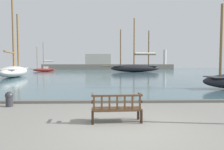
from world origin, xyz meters
TOP-DOWN VIEW (x-y plane):
  - ground_plane at (0.00, 0.00)m, footprint 160.00×160.00m
  - harbor_water at (0.00, 44.00)m, footprint 100.00×80.00m
  - quay_edge_kerb at (0.00, 3.85)m, footprint 40.00×0.30m
  - park_bench at (-0.25, 0.63)m, footprint 1.63×0.61m
  - sailboat_mid_port at (-15.11, 41.39)m, footprint 5.84×2.30m
  - sailboat_outer_starboard at (-13.39, 22.29)m, footprint 4.87×10.35m
  - sailboat_mid_starboard at (5.85, 38.17)m, footprint 12.79×3.37m
  - mooring_bollard at (-4.84, 3.12)m, footprint 0.34×0.34m
  - far_breakwater at (-0.35, 58.39)m, footprint 41.83×2.40m

SIDE VIEW (x-z plane):
  - ground_plane at x=0.00m, z-range 0.00..0.00m
  - harbor_water at x=0.00m, z-range 0.00..0.08m
  - quay_edge_kerb at x=0.00m, z-range 0.00..0.12m
  - mooring_bollard at x=-4.84m, z-range 0.03..0.70m
  - park_bench at x=-0.25m, z-range 0.01..0.93m
  - sailboat_mid_port at x=-15.11m, z-range -2.80..4.10m
  - sailboat_outer_starboard at x=-13.39m, z-range -4.51..6.53m
  - sailboat_mid_starboard at x=5.85m, z-range -4.68..7.08m
  - far_breakwater at x=-0.35m, z-range -1.72..4.74m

